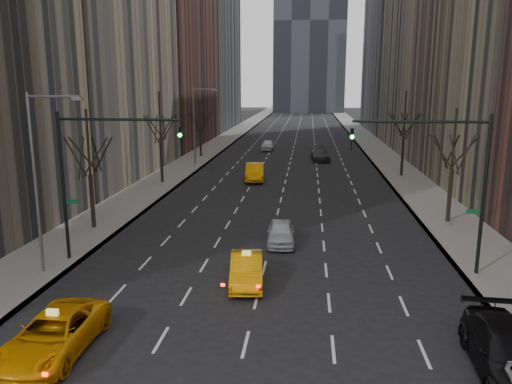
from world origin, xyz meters
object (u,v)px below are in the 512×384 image
(parked_suv_black, at_px, (508,352))
(taxi_sedan, at_px, (247,269))
(taxi_suv, at_px, (54,334))
(silver_sedan_ahead, at_px, (281,232))

(parked_suv_black, bearing_deg, taxi_sedan, 148.07)
(taxi_suv, distance_m, taxi_sedan, 9.36)
(taxi_suv, height_order, taxi_sedan, taxi_suv)
(taxi_suv, height_order, silver_sedan_ahead, taxi_suv)
(taxi_sedan, bearing_deg, parked_suv_black, -41.47)
(taxi_suv, distance_m, silver_sedan_ahead, 15.40)
(silver_sedan_ahead, bearing_deg, taxi_suv, -121.81)
(silver_sedan_ahead, relative_size, parked_suv_black, 0.74)
(taxi_suv, xyz_separation_m, silver_sedan_ahead, (7.41, 13.50, -0.03))
(taxi_sedan, distance_m, parked_suv_black, 11.78)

